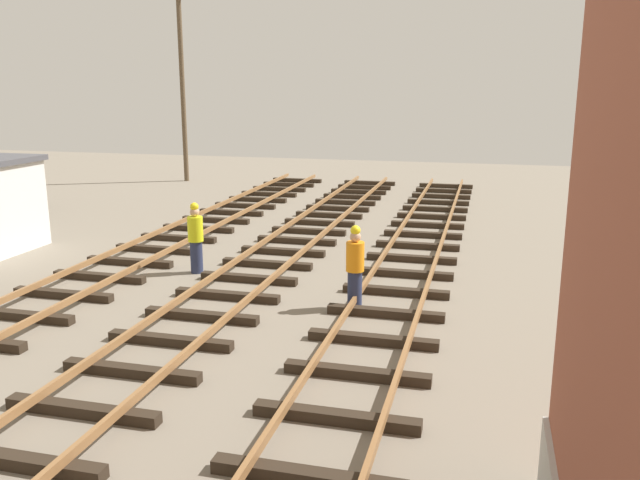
{
  "coord_description": "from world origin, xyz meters",
  "views": [
    {
      "loc": [
        3.36,
        -0.03,
        4.83
      ],
      "look_at": [
        0.28,
        11.9,
        1.91
      ],
      "focal_mm": 37.01,
      "sensor_mm": 36.0,
      "label": 1
    }
  ],
  "objects": [
    {
      "name": "track_worker_distant",
      "position": [
        0.64,
        13.58,
        0.93
      ],
      "size": [
        0.4,
        0.4,
        1.87
      ],
      "color": "#262D4C",
      "rests_on": "ground"
    },
    {
      "name": "utility_pole_far",
      "position": [
        -11.66,
        30.8,
        4.86
      ],
      "size": [
        1.8,
        0.24,
        9.34
      ],
      "color": "brown",
      "rests_on": "ground"
    },
    {
      "name": "track_worker_foreground",
      "position": [
        -3.94,
        15.3,
        0.93
      ],
      "size": [
        0.4,
        0.4,
        1.87
      ],
      "color": "#262D4C",
      "rests_on": "ground"
    }
  ]
}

